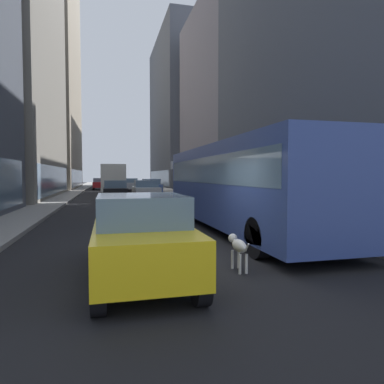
# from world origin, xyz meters

# --- Properties ---
(ground_plane) EXTENTS (120.00, 120.00, 0.00)m
(ground_plane) POSITION_xyz_m (0.00, 35.00, 0.00)
(ground_plane) COLOR black
(sidewalk_left) EXTENTS (2.40, 110.00, 0.15)m
(sidewalk_left) POSITION_xyz_m (-5.70, 35.00, 0.07)
(sidewalk_left) COLOR gray
(sidewalk_left) RESTS_ON ground
(sidewalk_right) EXTENTS (2.40, 110.00, 0.15)m
(sidewalk_right) POSITION_xyz_m (5.70, 35.00, 0.07)
(sidewalk_right) COLOR gray
(sidewalk_right) RESTS_ON ground
(building_left_far) EXTENTS (11.69, 21.15, 40.59)m
(building_left_far) POSITION_xyz_m (-11.90, 46.31, 20.29)
(building_left_far) COLOR #A0937F
(building_left_far) RESTS_ON ground
(building_right_mid) EXTENTS (8.10, 17.46, 20.91)m
(building_right_mid) POSITION_xyz_m (11.90, 28.74, 10.44)
(building_right_mid) COLOR slate
(building_right_mid) RESTS_ON ground
(building_right_far) EXTENTS (9.86, 22.78, 25.94)m
(building_right_far) POSITION_xyz_m (11.90, 51.25, 12.96)
(building_right_far) COLOR #4C515B
(building_right_far) RESTS_ON ground
(transit_bus) EXTENTS (2.78, 11.53, 3.05)m
(transit_bus) POSITION_xyz_m (2.80, 3.72, 1.78)
(transit_bus) COLOR #33478C
(transit_bus) RESTS_ON ground
(car_blue_hatchback) EXTENTS (1.88, 4.63, 1.62)m
(car_blue_hatchback) POSITION_xyz_m (2.80, 28.59, 0.82)
(car_blue_hatchback) COLOR #4C6BB7
(car_blue_hatchback) RESTS_ON ground
(car_yellow_taxi) EXTENTS (1.72, 4.28, 1.62)m
(car_yellow_taxi) POSITION_xyz_m (-1.20, -1.28, 0.82)
(car_yellow_taxi) COLOR yellow
(car_yellow_taxi) RESTS_ON ground
(car_silver_sedan) EXTENTS (1.72, 4.64, 1.62)m
(car_silver_sedan) POSITION_xyz_m (1.20, 36.95, 0.82)
(car_silver_sedan) COLOR #B7BABF
(car_silver_sedan) RESTS_ON ground
(car_white_van) EXTENTS (1.91, 3.93, 1.62)m
(car_white_van) POSITION_xyz_m (1.20, 19.18, 0.82)
(car_white_van) COLOR silver
(car_white_van) RESTS_ON ground
(car_black_suv) EXTENTS (1.73, 4.36, 1.62)m
(car_black_suv) POSITION_xyz_m (-1.20, 18.52, 0.82)
(car_black_suv) COLOR black
(car_black_suv) RESTS_ON ground
(car_red_coupe) EXTENTS (1.79, 4.09, 1.62)m
(car_red_coupe) POSITION_xyz_m (-2.80, 41.83, 0.82)
(car_red_coupe) COLOR red
(car_red_coupe) RESTS_ON ground
(box_truck) EXTENTS (2.30, 7.50, 3.05)m
(box_truck) POSITION_xyz_m (-1.20, 27.85, 1.67)
(box_truck) COLOR #19519E
(box_truck) RESTS_ON ground
(dalmatian_dog) EXTENTS (0.22, 0.96, 0.72)m
(dalmatian_dog) POSITION_xyz_m (0.83, -1.28, 0.51)
(dalmatian_dog) COLOR white
(dalmatian_dog) RESTS_ON ground
(pedestrian_with_handbag) EXTENTS (0.45, 0.34, 1.69)m
(pedestrian_with_handbag) POSITION_xyz_m (5.61, 1.21, 1.01)
(pedestrian_with_handbag) COLOR #1E1E2D
(pedestrian_with_handbag) RESTS_ON sidewalk_right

